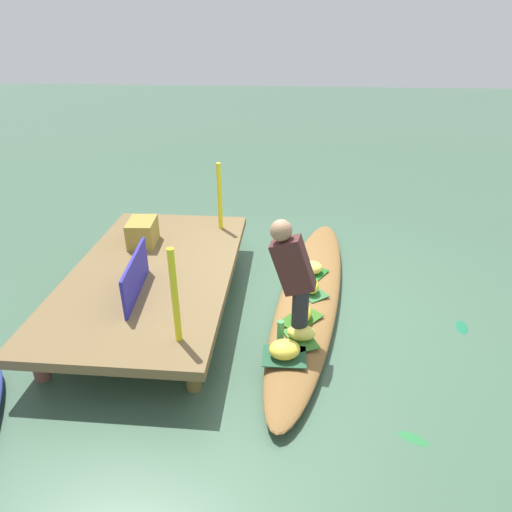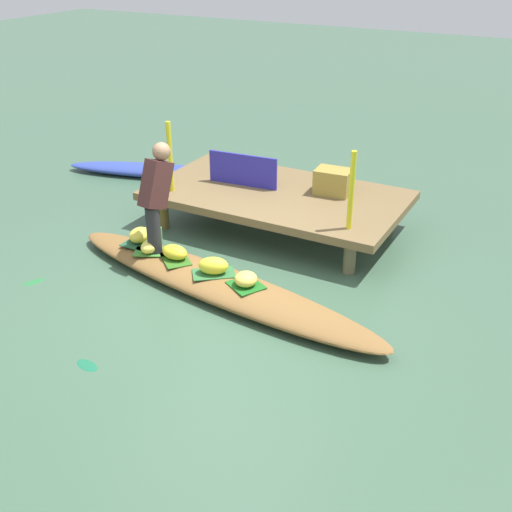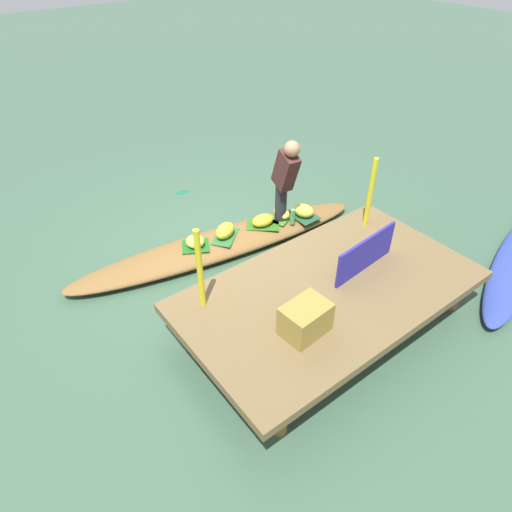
% 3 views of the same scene
% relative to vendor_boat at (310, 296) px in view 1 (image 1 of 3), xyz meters
% --- Properties ---
extents(canal_water, '(40.00, 40.00, 0.00)m').
position_rel_vendor_boat_xyz_m(canal_water, '(0.00, 0.00, -0.10)').
color(canal_water, '#3C5C46').
rests_on(canal_water, ground).
extents(dock_platform, '(3.20, 1.80, 0.48)m').
position_rel_vendor_boat_xyz_m(dock_platform, '(-0.20, 1.80, 0.32)').
color(dock_platform, brown).
rests_on(dock_platform, ground).
extents(vendor_boat, '(4.17, 1.28, 0.20)m').
position_rel_vendor_boat_xyz_m(vendor_boat, '(0.00, 0.00, 0.00)').
color(vendor_boat, brown).
rests_on(vendor_boat, ground).
extents(leaf_mat_0, '(0.31, 0.41, 0.01)m').
position_rel_vendor_boat_xyz_m(leaf_mat_0, '(-1.22, 0.27, 0.10)').
color(leaf_mat_0, '#225034').
rests_on(leaf_mat_0, vendor_boat).
extents(banana_bunch_0, '(0.28, 0.33, 0.17)m').
position_rel_vendor_boat_xyz_m(banana_bunch_0, '(-1.22, 0.27, 0.19)').
color(banana_bunch_0, yellow).
rests_on(banana_bunch_0, vendor_boat).
extents(leaf_mat_1, '(0.51, 0.48, 0.01)m').
position_rel_vendor_boat_xyz_m(leaf_mat_1, '(-0.06, 0.02, 0.10)').
color(leaf_mat_1, '#2F6835').
rests_on(leaf_mat_1, vendor_boat).
extents(banana_bunch_1, '(0.37, 0.31, 0.19)m').
position_rel_vendor_boat_xyz_m(banana_bunch_1, '(-0.06, 0.02, 0.20)').
color(banana_bunch_1, yellow).
rests_on(banana_bunch_1, vendor_boat).
extents(leaf_mat_2, '(0.45, 0.38, 0.01)m').
position_rel_vendor_boat_xyz_m(leaf_mat_2, '(-0.95, 0.11, 0.10)').
color(leaf_mat_2, '#3C7D2D').
rests_on(leaf_mat_2, vendor_boat).
extents(banana_bunch_2, '(0.20, 0.28, 0.15)m').
position_rel_vendor_boat_xyz_m(banana_bunch_2, '(-0.95, 0.11, 0.18)').
color(banana_bunch_2, '#F1E159').
rests_on(banana_bunch_2, vendor_boat).
extents(leaf_mat_3, '(0.51, 0.49, 0.01)m').
position_rel_vendor_boat_xyz_m(leaf_mat_3, '(-0.62, 0.11, 0.10)').
color(leaf_mat_3, '#30641C').
rests_on(leaf_mat_3, vendor_boat).
extents(banana_bunch_3, '(0.33, 0.24, 0.16)m').
position_rel_vendor_boat_xyz_m(banana_bunch_3, '(-0.62, 0.11, 0.18)').
color(banana_bunch_3, yellow).
rests_on(banana_bunch_3, vendor_boat).
extents(leaf_mat_4, '(0.45, 0.43, 0.01)m').
position_rel_vendor_boat_xyz_m(leaf_mat_4, '(0.37, -0.03, 0.10)').
color(leaf_mat_4, '#1B621D').
rests_on(leaf_mat_4, vendor_boat).
extents(banana_bunch_4, '(0.24, 0.25, 0.15)m').
position_rel_vendor_boat_xyz_m(banana_bunch_4, '(0.37, -0.03, 0.18)').
color(banana_bunch_4, '#F2D553').
rests_on(banana_bunch_4, vendor_boat).
extents(vendor_person, '(0.24, 0.46, 1.23)m').
position_rel_vendor_boat_xyz_m(vendor_person, '(-0.89, 0.22, 0.80)').
color(vendor_person, '#28282D').
rests_on(vendor_person, vendor_boat).
extents(water_bottle, '(0.07, 0.07, 0.22)m').
position_rel_vendor_boat_xyz_m(water_bottle, '(-0.97, 0.32, 0.21)').
color(water_bottle, '#51A55B').
rests_on(water_bottle, vendor_boat).
extents(market_banner, '(0.94, 0.11, 0.42)m').
position_rel_vendor_boat_xyz_m(market_banner, '(-0.70, 1.80, 0.59)').
color(market_banner, '#29269B').
rests_on(market_banner, dock_platform).
extents(railing_post_west, '(0.06, 0.06, 0.90)m').
position_rel_vendor_boat_xyz_m(railing_post_west, '(-1.40, 1.20, 0.83)').
color(railing_post_west, yellow).
rests_on(railing_post_west, dock_platform).
extents(railing_post_east, '(0.06, 0.06, 0.90)m').
position_rel_vendor_boat_xyz_m(railing_post_east, '(1.00, 1.20, 0.83)').
color(railing_post_east, yellow).
rests_on(railing_post_east, dock_platform).
extents(produce_crate, '(0.46, 0.35, 0.32)m').
position_rel_vendor_boat_xyz_m(produce_crate, '(0.44, 2.09, 0.54)').
color(produce_crate, olive).
rests_on(produce_crate, dock_platform).
extents(drifting_plant_0, '(0.20, 0.27, 0.01)m').
position_rel_vendor_boat_xyz_m(drifting_plant_0, '(-1.89, -0.79, -0.09)').
color(drifting_plant_0, '#266C37').
rests_on(drifting_plant_0, ground).
extents(drifting_plant_1, '(0.27, 0.18, 0.01)m').
position_rel_vendor_boat_xyz_m(drifting_plant_1, '(-0.35, -1.65, -0.09)').
color(drifting_plant_1, '#1A6142').
rests_on(drifting_plant_1, ground).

